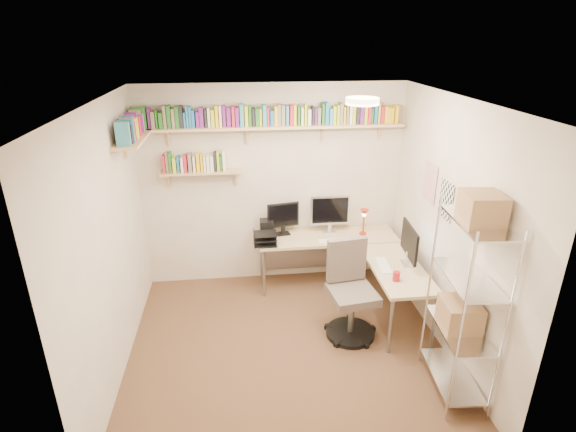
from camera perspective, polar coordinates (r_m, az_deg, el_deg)
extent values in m
plane|color=#4C3420|center=(4.86, -0.12, -16.25)|extent=(3.20, 3.20, 0.00)
cube|color=#C1AD9D|center=(5.58, -1.91, 3.75)|extent=(3.20, 0.04, 2.50)
cube|color=#C1AD9D|center=(4.33, -21.72, -3.64)|extent=(0.04, 3.00, 2.50)
cube|color=#C1AD9D|center=(4.64, 19.91, -1.62)|extent=(0.04, 3.00, 2.50)
cube|color=#C1AD9D|center=(2.92, 3.39, -15.31)|extent=(3.20, 0.04, 2.50)
cube|color=white|center=(3.83, -0.15, 14.40)|extent=(3.20, 3.00, 0.04)
cube|color=white|center=(5.00, 17.58, 4.06)|extent=(0.01, 0.30, 0.42)
cube|color=white|center=(4.67, 19.42, 1.92)|extent=(0.01, 0.28, 0.38)
cylinder|color=#FFEAC6|center=(4.17, 9.43, 14.21)|extent=(0.30, 0.30, 0.06)
cube|color=tan|center=(5.26, -1.90, 11.28)|extent=(3.05, 0.25, 0.03)
cube|color=tan|center=(4.94, -19.00, 9.35)|extent=(0.25, 1.00, 0.03)
cube|color=tan|center=(5.41, -10.91, 5.52)|extent=(0.95, 0.20, 0.02)
cube|color=tan|center=(5.37, -15.01, 10.02)|extent=(0.03, 0.20, 0.20)
cube|color=tan|center=(5.32, -5.23, 10.56)|extent=(0.03, 0.20, 0.20)
cube|color=tan|center=(5.42, 4.49, 10.80)|extent=(0.03, 0.20, 0.20)
cube|color=tan|center=(5.60, 11.67, 10.79)|extent=(0.03, 0.20, 0.20)
cube|color=gold|center=(5.32, -18.19, 11.71)|extent=(0.03, 0.14, 0.22)
cube|color=#236622|center=(5.31, -17.70, 11.82)|extent=(0.04, 0.14, 0.23)
cube|color=#6A1E72|center=(5.30, -17.18, 11.80)|extent=(0.03, 0.12, 0.22)
cube|color=#7A6C58|center=(5.30, -16.71, 11.63)|extent=(0.04, 0.14, 0.18)
cube|color=#236622|center=(5.29, -16.29, 11.72)|extent=(0.02, 0.12, 0.19)
cube|color=#236622|center=(5.29, -15.81, 11.66)|extent=(0.04, 0.14, 0.18)
cube|color=#7A6C58|center=(5.27, -15.34, 12.08)|extent=(0.03, 0.13, 0.25)
cube|color=#236622|center=(5.27, -14.84, 12.11)|extent=(0.04, 0.14, 0.25)
cube|color=#7A6C58|center=(5.26, -14.32, 11.97)|extent=(0.03, 0.15, 0.21)
cube|color=#236622|center=(5.26, -13.85, 12.12)|extent=(0.04, 0.14, 0.23)
cube|color=black|center=(5.25, -13.38, 12.18)|extent=(0.04, 0.14, 0.24)
cube|color=#2065A9|center=(5.25, -12.96, 11.84)|extent=(0.02, 0.13, 0.17)
cube|color=teal|center=(5.24, -12.65, 12.23)|extent=(0.02, 0.11, 0.24)
cube|color=#2065A9|center=(5.24, -12.29, 12.21)|extent=(0.03, 0.13, 0.23)
cube|color=#2065A9|center=(5.24, -11.91, 12.00)|extent=(0.03, 0.14, 0.19)
cube|color=#6A1E72|center=(5.24, -11.39, 11.94)|extent=(0.04, 0.12, 0.17)
cube|color=#6A1E72|center=(5.23, -10.91, 12.21)|extent=(0.04, 0.12, 0.22)
cube|color=black|center=(5.23, -10.38, 12.16)|extent=(0.02, 0.14, 0.20)
cube|color=silver|center=(5.23, -10.01, 12.24)|extent=(0.03, 0.11, 0.21)
cube|color=#BECB26|center=(5.23, -9.52, 12.16)|extent=(0.04, 0.11, 0.19)
cube|color=gold|center=(5.22, -9.03, 12.43)|extent=(0.03, 0.14, 0.24)
cube|color=silver|center=(5.22, -8.58, 12.43)|extent=(0.03, 0.13, 0.23)
cube|color=#6A1E72|center=(5.22, -8.12, 12.47)|extent=(0.03, 0.11, 0.23)
cube|color=#6A1E72|center=(5.22, -7.53, 12.38)|extent=(0.04, 0.11, 0.21)
cube|color=red|center=(5.22, -6.97, 12.46)|extent=(0.03, 0.14, 0.22)
cube|color=#6A1E72|center=(5.22, -6.47, 12.42)|extent=(0.04, 0.15, 0.21)
cube|color=teal|center=(5.22, -5.89, 12.64)|extent=(0.04, 0.14, 0.25)
cube|color=#BECB26|center=(5.22, -5.32, 12.55)|extent=(0.04, 0.14, 0.23)
cube|color=#236622|center=(5.22, -4.84, 12.56)|extent=(0.03, 0.11, 0.23)
cube|color=black|center=(5.23, -4.43, 12.44)|extent=(0.03, 0.14, 0.20)
cube|color=#236622|center=(5.23, -3.94, 12.44)|extent=(0.04, 0.13, 0.20)
cube|color=gold|center=(5.23, -3.51, 12.41)|extent=(0.02, 0.11, 0.19)
cube|color=teal|center=(5.23, -3.02, 12.68)|extent=(0.04, 0.13, 0.24)
cube|color=red|center=(5.23, -2.57, 12.54)|extent=(0.02, 0.14, 0.21)
cube|color=#2065A9|center=(5.24, -2.06, 12.36)|extent=(0.04, 0.12, 0.17)
cube|color=gold|center=(5.24, -1.59, 12.64)|extent=(0.03, 0.14, 0.22)
cube|color=#7A6C58|center=(5.24, -1.14, 12.74)|extent=(0.04, 0.12, 0.24)
cube|color=#7A6C58|center=(5.25, -0.66, 12.70)|extent=(0.04, 0.15, 0.23)
cube|color=teal|center=(5.25, -0.12, 12.68)|extent=(0.03, 0.13, 0.22)
cube|color=red|center=(5.26, 0.40, 12.70)|extent=(0.03, 0.11, 0.22)
cube|color=gold|center=(5.26, 0.82, 12.74)|extent=(0.03, 0.13, 0.23)
cube|color=#236622|center=(5.27, 1.33, 12.68)|extent=(0.03, 0.11, 0.22)
cube|color=silver|center=(5.28, 1.76, 12.60)|extent=(0.03, 0.13, 0.20)
cube|color=#BECB26|center=(5.28, 2.20, 12.77)|extent=(0.03, 0.12, 0.23)
cube|color=silver|center=(5.29, 2.66, 12.48)|extent=(0.04, 0.12, 0.18)
cube|color=black|center=(5.30, 3.14, 12.65)|extent=(0.03, 0.14, 0.21)
cube|color=#6A1E72|center=(5.30, 3.50, 12.57)|extent=(0.03, 0.12, 0.19)
cube|color=#7A6C58|center=(5.31, 3.90, 12.57)|extent=(0.03, 0.14, 0.19)
cube|color=#236622|center=(5.31, 4.40, 12.82)|extent=(0.03, 0.13, 0.24)
cube|color=#2065A9|center=(5.32, 4.86, 12.87)|extent=(0.04, 0.15, 0.25)
cube|color=teal|center=(5.34, 5.37, 12.51)|extent=(0.04, 0.15, 0.18)
cube|color=#BECB26|center=(5.34, 5.85, 12.64)|extent=(0.04, 0.11, 0.21)
cube|color=#BECB26|center=(5.35, 6.29, 12.71)|extent=(0.03, 0.13, 0.22)
cube|color=#7A6C58|center=(5.36, 6.70, 12.82)|extent=(0.04, 0.12, 0.24)
cube|color=gold|center=(5.37, 7.09, 12.59)|extent=(0.02, 0.12, 0.20)
cube|color=#7A6C58|center=(5.38, 7.45, 12.67)|extent=(0.02, 0.12, 0.21)
cube|color=silver|center=(5.38, 7.89, 12.86)|extent=(0.03, 0.12, 0.25)
cube|color=#BECB26|center=(5.39, 8.27, 12.84)|extent=(0.03, 0.14, 0.25)
cube|color=black|center=(5.41, 8.71, 12.70)|extent=(0.04, 0.15, 0.22)
cube|color=#6A1E72|center=(5.42, 9.22, 12.68)|extent=(0.04, 0.14, 0.22)
cube|color=#BECB26|center=(5.43, 9.73, 12.77)|extent=(0.03, 0.13, 0.24)
cube|color=red|center=(5.44, 10.16, 12.70)|extent=(0.03, 0.15, 0.23)
cube|color=#236622|center=(5.46, 10.50, 12.42)|extent=(0.03, 0.12, 0.17)
cube|color=#2065A9|center=(5.46, 10.93, 12.79)|extent=(0.03, 0.15, 0.24)
cube|color=#BECB26|center=(5.48, 11.35, 12.72)|extent=(0.02, 0.13, 0.23)
cube|color=red|center=(5.49, 11.74, 12.50)|extent=(0.04, 0.12, 0.19)
cube|color=gold|center=(5.51, 12.22, 12.50)|extent=(0.04, 0.12, 0.20)
cube|color=gold|center=(5.52, 12.62, 12.41)|extent=(0.03, 0.12, 0.18)
cube|color=gold|center=(5.53, 12.98, 12.40)|extent=(0.03, 0.11, 0.18)
cube|color=gold|center=(5.55, 13.44, 12.50)|extent=(0.03, 0.15, 0.20)
cube|color=teal|center=(4.50, -20.26, 9.71)|extent=(0.13, 0.04, 0.23)
cube|color=#7A6C58|center=(4.55, -20.11, 9.67)|extent=(0.11, 0.03, 0.20)
cube|color=black|center=(4.59, -19.97, 9.65)|extent=(0.13, 0.04, 0.18)
cube|color=#2065A9|center=(4.63, -19.89, 10.04)|extent=(0.15, 0.03, 0.22)
cube|color=#6A1E72|center=(4.67, -19.78, 10.04)|extent=(0.12, 0.04, 0.20)
cube|color=#7A6C58|center=(4.70, -19.72, 10.33)|extent=(0.13, 0.02, 0.24)
cube|color=red|center=(4.73, -19.61, 10.10)|extent=(0.14, 0.03, 0.19)
cube|color=#2065A9|center=(4.76, -19.56, 10.52)|extent=(0.12, 0.02, 0.24)
cube|color=#BECB26|center=(4.80, -19.44, 10.40)|extent=(0.12, 0.04, 0.20)
cube|color=#BECB26|center=(4.84, -19.34, 10.50)|extent=(0.15, 0.03, 0.20)
cube|color=teal|center=(4.88, -19.25, 10.58)|extent=(0.12, 0.03, 0.20)
cube|color=#6A1E72|center=(4.91, -19.20, 10.91)|extent=(0.12, 0.03, 0.24)
cube|color=red|center=(4.96, -19.06, 10.77)|extent=(0.14, 0.04, 0.20)
cube|color=red|center=(5.01, -18.95, 10.86)|extent=(0.13, 0.04, 0.20)
cube|color=#6A1E72|center=(5.05, -18.85, 10.91)|extent=(0.15, 0.03, 0.19)
cube|color=#7A6C58|center=(5.09, -18.79, 11.30)|extent=(0.11, 0.03, 0.24)
cube|color=#6A1E72|center=(5.13, -18.69, 11.15)|extent=(0.14, 0.02, 0.20)
cube|color=silver|center=(5.16, -18.62, 11.16)|extent=(0.14, 0.04, 0.19)
cube|color=#2065A9|center=(5.19, -18.54, 11.18)|extent=(0.12, 0.03, 0.18)
cube|color=#236622|center=(5.23, -18.49, 11.66)|extent=(0.15, 0.04, 0.25)
cube|color=black|center=(5.28, -18.39, 11.70)|extent=(0.13, 0.04, 0.24)
cube|color=gold|center=(5.33, -18.28, 11.62)|extent=(0.14, 0.03, 0.20)
cube|color=red|center=(5.42, -15.41, 6.45)|extent=(0.03, 0.11, 0.21)
cube|color=#7A6C58|center=(5.41, -15.05, 6.63)|extent=(0.03, 0.11, 0.24)
cube|color=#236622|center=(5.41, -14.70, 6.63)|extent=(0.03, 0.14, 0.24)
cube|color=#BECB26|center=(5.41, -14.19, 6.34)|extent=(0.04, 0.13, 0.17)
cube|color=#2065A9|center=(5.40, -13.72, 6.44)|extent=(0.03, 0.15, 0.19)
cube|color=silver|center=(5.40, -13.28, 6.39)|extent=(0.03, 0.13, 0.17)
cube|color=red|center=(5.39, -12.87, 6.56)|extent=(0.04, 0.12, 0.20)
cube|color=#7A6C58|center=(5.39, -12.30, 6.66)|extent=(0.04, 0.15, 0.21)
cube|color=silver|center=(5.38, -11.80, 6.55)|extent=(0.03, 0.14, 0.19)
cube|color=gold|center=(5.38, -11.33, 6.75)|extent=(0.04, 0.13, 0.22)
cube|color=gold|center=(5.37, -10.88, 6.68)|extent=(0.03, 0.12, 0.20)
cube|color=silver|center=(5.38, -10.51, 6.57)|extent=(0.03, 0.12, 0.18)
cube|color=silver|center=(5.37, -10.10, 6.64)|extent=(0.03, 0.13, 0.19)
cube|color=silver|center=(5.37, -9.62, 6.66)|extent=(0.04, 0.12, 0.19)
cube|color=black|center=(5.36, -9.21, 6.88)|extent=(0.03, 0.14, 0.22)
cube|color=#BECB26|center=(5.36, -8.86, 6.94)|extent=(0.03, 0.15, 0.23)
cube|color=#236622|center=(5.37, -8.53, 6.68)|extent=(0.02, 0.13, 0.18)
cube|color=silver|center=(5.36, -8.12, 7.02)|extent=(0.03, 0.11, 0.24)
cube|color=tan|center=(5.63, 5.02, -2.69)|extent=(1.72, 0.54, 0.04)
cube|color=tan|center=(5.03, 13.66, -6.51)|extent=(0.54, 1.18, 0.04)
cylinder|color=gray|center=(5.49, -3.07, -7.29)|extent=(0.04, 0.04, 0.64)
cylinder|color=gray|center=(5.89, -3.38, -5.12)|extent=(0.04, 0.04, 0.64)
cylinder|color=gray|center=(6.18, 11.96, -4.20)|extent=(0.04, 0.04, 0.64)
cylinder|color=gray|center=(4.71, 12.87, -13.47)|extent=(0.04, 0.04, 0.64)
cylinder|color=gray|center=(4.87, 18.05, -12.78)|extent=(0.04, 0.04, 0.64)
cube|color=gray|center=(5.97, 4.48, -4.26)|extent=(1.63, 0.02, 0.50)
cube|color=silver|center=(5.61, 5.36, 0.74)|extent=(0.50, 0.03, 0.38)
cube|color=black|center=(5.60, 5.40, 0.68)|extent=(0.45, 0.00, 0.33)
cube|color=black|center=(5.54, -0.63, 0.13)|extent=(0.40, 0.03, 0.31)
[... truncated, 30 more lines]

